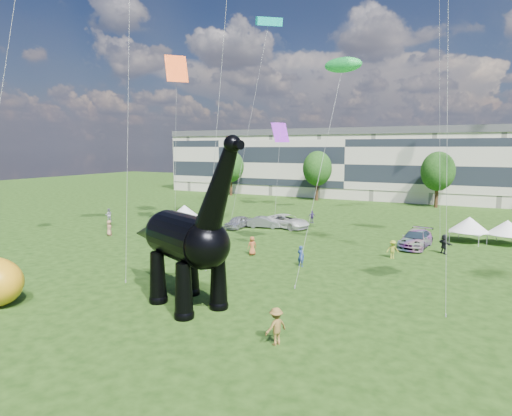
% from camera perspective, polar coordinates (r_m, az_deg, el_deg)
% --- Properties ---
extents(ground, '(220.00, 220.00, 0.00)m').
position_cam_1_polar(ground, '(26.13, -5.93, -13.33)').
color(ground, '#16330C').
rests_on(ground, ground).
extents(terrace_row, '(78.00, 11.00, 12.00)m').
position_cam_1_polar(terrace_row, '(85.12, 12.73, 5.51)').
color(terrace_row, beige).
rests_on(terrace_row, ground).
extents(tree_far_left, '(5.20, 5.20, 9.44)m').
position_cam_1_polar(tree_far_left, '(85.26, -3.38, 5.89)').
color(tree_far_left, '#382314').
rests_on(tree_far_left, ground).
extents(tree_mid_left, '(5.20, 5.20, 9.44)m').
position_cam_1_polar(tree_mid_left, '(77.65, 8.18, 5.61)').
color(tree_mid_left, '#382314').
rests_on(tree_mid_left, ground).
extents(tree_mid_right, '(5.20, 5.20, 9.44)m').
position_cam_1_polar(tree_mid_right, '(73.57, 23.11, 4.92)').
color(tree_mid_right, '#382314').
rests_on(tree_mid_right, ground).
extents(dinosaur_sculpture, '(12.49, 6.92, 10.54)m').
position_cam_1_polar(dinosaur_sculpture, '(26.34, -9.85, -4.19)').
color(dinosaur_sculpture, black).
rests_on(dinosaur_sculpture, ground).
extents(car_silver, '(1.92, 4.31, 1.44)m').
position_cam_1_polar(car_silver, '(50.81, -2.44, -1.90)').
color(car_silver, silver).
rests_on(car_silver, ground).
extents(car_grey, '(4.25, 2.34, 1.33)m').
position_cam_1_polar(car_grey, '(51.01, 1.11, -1.92)').
color(car_grey, slate).
rests_on(car_grey, ground).
extents(car_white, '(6.33, 4.14, 1.62)m').
position_cam_1_polar(car_white, '(51.01, 4.06, -1.78)').
color(car_white, silver).
rests_on(car_white, ground).
extents(car_dark, '(2.96, 5.91, 1.65)m').
position_cam_1_polar(car_dark, '(43.83, 20.54, -3.89)').
color(car_dark, '#595960').
rests_on(car_dark, ground).
extents(gazebo_near, '(4.64, 4.64, 2.60)m').
position_cam_1_polar(gazebo_near, '(48.23, 26.56, -1.96)').
color(gazebo_near, white).
rests_on(gazebo_near, ground).
extents(gazebo_far, '(4.60, 4.60, 2.48)m').
position_cam_1_polar(gazebo_far, '(48.66, 30.50, -2.25)').
color(gazebo_far, white).
rests_on(gazebo_far, ground).
extents(gazebo_left, '(3.64, 3.64, 2.45)m').
position_cam_1_polar(gazebo_left, '(53.82, -9.51, -0.37)').
color(gazebo_left, silver).
rests_on(gazebo_left, ground).
extents(visitors, '(50.39, 34.07, 1.86)m').
position_cam_1_polar(visitors, '(39.25, 4.60, -4.68)').
color(visitors, navy).
rests_on(visitors, ground).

